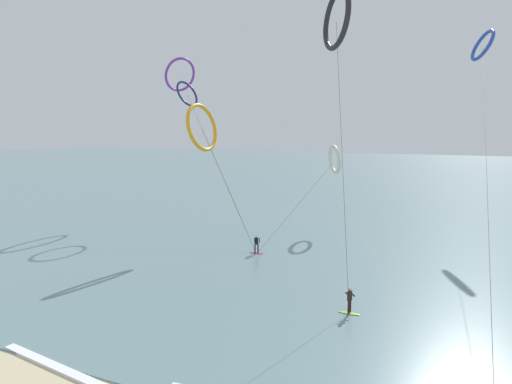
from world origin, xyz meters
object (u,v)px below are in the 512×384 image
(surfer_magenta, at_px, (257,246))
(kite_cobalt, at_px, (483,46))
(surfer_lime, at_px, (350,302))
(kite_amber, at_px, (202,127))
(kite_violet, at_px, (180,75))
(kite_ivory, at_px, (335,159))
(kite_navy, at_px, (187,94))
(kite_charcoal, at_px, (336,19))

(surfer_magenta, xyz_separation_m, kite_cobalt, (18.67, 27.21, 21.07))
(surfer_lime, bearing_deg, kite_amber, -113.81)
(kite_violet, bearing_deg, kite_ivory, 102.81)
(surfer_magenta, height_order, kite_navy, kite_navy)
(kite_amber, distance_m, kite_cobalt, 37.20)
(kite_amber, relative_size, kite_violet, 0.63)
(surfer_magenta, distance_m, kite_violet, 33.46)
(surfer_magenta, bearing_deg, kite_ivory, -132.01)
(kite_amber, relative_size, kite_navy, 0.80)
(kite_cobalt, height_order, kite_violet, kite_cobalt)
(surfer_lime, bearing_deg, kite_ivory, -152.12)
(surfer_lime, height_order, kite_amber, kite_amber)
(kite_cobalt, distance_m, kite_violet, 40.22)
(kite_charcoal, relative_size, kite_ivory, 1.40)
(surfer_magenta, relative_size, kite_charcoal, 0.08)
(kite_cobalt, bearing_deg, kite_violet, -102.76)
(kite_navy, distance_m, kite_violet, 8.30)
(kite_amber, height_order, kite_charcoal, kite_charcoal)
(kite_charcoal, distance_m, kite_ivory, 20.90)
(surfer_magenta, xyz_separation_m, kite_navy, (-15.69, 12.96, 15.20))
(surfer_lime, xyz_separation_m, kite_charcoal, (-3.20, 7.40, 18.90))
(kite_navy, xyz_separation_m, kite_ivory, (19.29, 1.13, -7.93))
(kite_amber, xyz_separation_m, kite_cobalt, (25.82, 24.79, 10.14))
(surfer_magenta, height_order, kite_violet, kite_violet)
(kite_violet, bearing_deg, kite_cobalt, 125.93)
(surfer_magenta, relative_size, kite_cobalt, 0.03)
(kite_amber, height_order, kite_violet, kite_violet)
(kite_charcoal, xyz_separation_m, kite_violet, (-28.36, 21.56, -0.39))
(kite_ivory, bearing_deg, kite_cobalt, -82.79)
(kite_amber, height_order, kite_cobalt, kite_cobalt)
(surfer_magenta, height_order, kite_charcoal, kite_charcoal)
(surfer_magenta, distance_m, kite_cobalt, 39.15)
(kite_ivory, bearing_deg, kite_amber, 103.52)
(kite_charcoal, relative_size, kite_violet, 0.98)
(kite_navy, xyz_separation_m, kite_violet, (-4.88, 5.84, 3.31))
(surfer_lime, height_order, kite_ivory, kite_ivory)
(surfer_magenta, relative_size, kite_navy, 0.10)
(kite_ivory, bearing_deg, kite_violet, 45.14)
(surfer_lime, distance_m, kite_navy, 38.44)
(kite_cobalt, xyz_separation_m, kite_navy, (-34.36, -14.25, -5.87))
(surfer_lime, xyz_separation_m, kite_cobalt, (7.67, 37.37, 21.07))
(surfer_lime, height_order, kite_violet, kite_violet)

